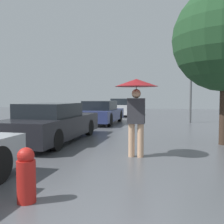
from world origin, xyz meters
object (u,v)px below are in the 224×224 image
at_px(parked_car_farthest, 123,108).
at_px(street_lamp, 191,76).
at_px(pedestrian, 136,96).
at_px(parked_car_third, 101,113).
at_px(parked_car_second, 53,123).
at_px(fire_hydrant, 26,175).

distance_m(parked_car_farthest, street_lamp, 7.01).
height_order(pedestrian, street_lamp, street_lamp).
relative_size(parked_car_farthest, street_lamp, 1.06).
xyz_separation_m(parked_car_third, parked_car_farthest, (0.06, 6.28, 0.04)).
xyz_separation_m(pedestrian, street_lamp, (1.91, 8.75, 1.14)).
bearing_deg(parked_car_farthest, parked_car_third, -90.59).
bearing_deg(parked_car_third, street_lamp, 17.51).
bearing_deg(parked_car_farthest, street_lamp, -45.07).
bearing_deg(parked_car_second, parked_car_farthest, 89.51).
relative_size(parked_car_third, parked_car_farthest, 0.90).
bearing_deg(pedestrian, fire_hydrant, -110.79).
distance_m(pedestrian, fire_hydrant, 3.32).
relative_size(pedestrian, street_lamp, 0.44).
bearing_deg(street_lamp, parked_car_third, -162.49).
bearing_deg(street_lamp, pedestrian, -102.32).
xyz_separation_m(parked_car_farthest, street_lamp, (4.75, -4.76, 1.98)).
bearing_deg(fire_hydrant, parked_car_second, 112.24).
distance_m(parked_car_second, street_lamp, 8.92).
xyz_separation_m(pedestrian, fire_hydrant, (-1.11, -2.93, -1.09)).
bearing_deg(pedestrian, parked_car_second, 152.26).
bearing_deg(street_lamp, parked_car_second, -123.96).
height_order(pedestrian, parked_car_third, pedestrian).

